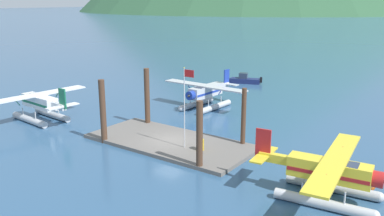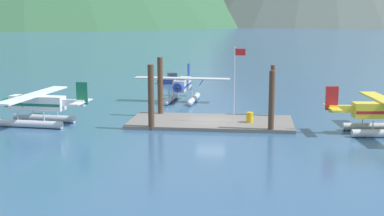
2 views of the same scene
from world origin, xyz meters
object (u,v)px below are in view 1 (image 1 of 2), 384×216
seaplane_white_port_aft (40,105)px  fuel_drum (200,145)px  mooring_buoy (368,185)px  seaplane_yellow_stbd_aft (329,176)px  boat_navy_open_north (244,80)px  flagpole (186,99)px  seaplane_silver_bow_left (206,94)px

seaplane_white_port_aft → fuel_drum: bearing=5.5°
mooring_buoy → seaplane_yellow_stbd_aft: (-1.73, -2.66, 1.14)m
mooring_buoy → boat_navy_open_north: 35.09m
flagpole → fuel_drum: bearing=10.7°
seaplane_white_port_aft → mooring_buoy: bearing=4.8°
fuel_drum → seaplane_white_port_aft: (-18.29, -1.76, 0.84)m
seaplane_silver_bow_left → mooring_buoy: bearing=-29.1°
seaplane_white_port_aft → seaplane_silver_bow_left: same height
seaplane_yellow_stbd_aft → seaplane_silver_bow_left: size_ratio=1.00×
seaplane_yellow_stbd_aft → mooring_buoy: bearing=57.0°
boat_navy_open_north → seaplane_yellow_stbd_aft: bearing=-53.4°
flagpole → seaplane_silver_bow_left: bearing=117.3°
flagpole → seaplane_white_port_aft: size_ratio=0.62×
fuel_drum → mooring_buoy: bearing=3.7°
mooring_buoy → seaplane_yellow_stbd_aft: size_ratio=0.08×
seaplane_silver_bow_left → seaplane_yellow_stbd_aft: bearing=-37.1°
seaplane_yellow_stbd_aft → boat_navy_open_north: (-21.52, 28.95, -1.09)m
seaplane_yellow_stbd_aft → seaplane_white_port_aft: 28.92m
fuel_drum → boat_navy_open_north: bearing=111.9°
fuel_drum → boat_navy_open_north: boat_navy_open_north is taller
seaplane_yellow_stbd_aft → seaplane_silver_bow_left: (-18.13, 13.73, 0.00)m
mooring_buoy → seaplane_yellow_stbd_aft: 3.37m
seaplane_yellow_stbd_aft → seaplane_white_port_aft: bearing=179.8°
seaplane_white_port_aft → seaplane_silver_bow_left: (10.79, 13.64, 0.00)m
seaplane_yellow_stbd_aft → fuel_drum: bearing=170.1°
flagpole → fuel_drum: size_ratio=7.38×
flagpole → mooring_buoy: (13.60, 1.04, -3.87)m
fuel_drum → seaplane_yellow_stbd_aft: bearing=-9.9°
seaplane_yellow_stbd_aft → seaplane_white_port_aft: (-28.92, 0.09, 0.00)m
flagpole → seaplane_silver_bow_left: flagpole is taller
fuel_drum → seaplane_silver_bow_left: seaplane_silver_bow_left is taller
fuel_drum → mooring_buoy: size_ratio=1.00×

